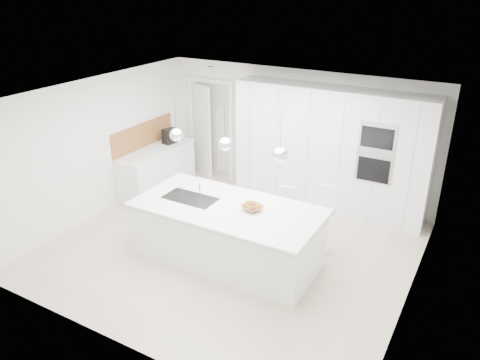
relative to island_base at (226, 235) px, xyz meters
The scene contains 26 objects.
floor 0.53m from the island_base, 108.43° to the left, with size 5.50×5.50×0.00m, color beige.
wall_back 2.92m from the island_base, 92.05° to the left, with size 5.50×5.50×0.00m, color white.
wall_left 2.98m from the island_base, behind, with size 5.00×5.00×0.00m, color white.
ceiling 2.09m from the island_base, 108.43° to the left, with size 5.50×5.50×0.00m, color white.
tall_cabinets 2.69m from the island_base, 74.36° to the left, with size 3.60×0.60×2.30m, color white.
oven_stack 2.86m from the island_base, 53.85° to the left, with size 0.62×0.04×1.05m, color #A5A5A8, non-canonical shape.
doorway_frame 3.50m from the island_base, 126.50° to the left, with size 1.11×0.08×2.13m, color white, non-canonical shape.
hallway_door 3.61m from the island_base, 130.22° to the left, with size 0.82×0.04×2.00m, color white.
radiator 3.28m from the island_base, 122.08° to the left, with size 0.32×0.04×1.40m, color white, non-canonical shape.
left_base_cabinets 2.96m from the island_base, 149.53° to the left, with size 0.60×1.80×0.86m, color white.
left_worktop 2.99m from the island_base, 149.53° to the left, with size 0.62×1.82×0.04m, color white.
oak_backsplash 3.29m from the island_base, 152.14° to the left, with size 0.02×1.80×0.50m, color #A16838.
island_base is the anchor object (origin of this frame).
island_worktop 0.45m from the island_base, 90.00° to the left, with size 2.84×1.40×0.04m, color white.
island_sink 0.76m from the island_base, behind, with size 0.84×0.44×0.18m, color #3F3F42, non-canonical shape.
island_tap 0.89m from the island_base, 161.57° to the left, with size 0.02×0.02×0.30m, color white.
pendant_left 1.70m from the island_base, behind, with size 0.20×0.20×0.20m, color white.
pendant_mid 1.47m from the island_base, 146.31° to the right, with size 0.20×0.20×0.20m, color white.
pendant_right 1.70m from the island_base, ahead, with size 0.20×0.20×0.20m, color white.
fruit_bowl 0.64m from the island_base, 17.69° to the left, with size 0.30×0.30×0.07m, color #A16838.
espresso_machine 3.25m from the island_base, 142.38° to the left, with size 0.18×0.29×0.31m, color black.
bar_stool_left 1.03m from the island_base, 56.53° to the left, with size 0.32×0.45×0.98m, color white, non-canonical shape.
bar_stool_right 1.55m from the island_base, 41.07° to the left, with size 0.35×0.49×1.07m, color white, non-canonical shape.
apple_a 0.68m from the island_base, 23.94° to the left, with size 0.07×0.07×0.07m, color #B5361F.
apple_b 0.67m from the island_base, 22.80° to the left, with size 0.08×0.08×0.08m, color #B5361F.
banana_bunch 0.70m from the island_base, 15.34° to the left, with size 0.21×0.21×0.03m, color gold.
Camera 1 is at (3.35, -5.60, 4.06)m, focal length 35.00 mm.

